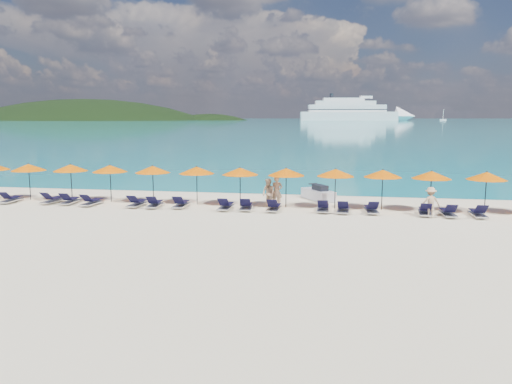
# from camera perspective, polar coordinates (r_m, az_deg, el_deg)

# --- Properties ---
(ground) EXTENTS (1400.00, 1400.00, 0.00)m
(ground) POSITION_cam_1_polar(r_m,az_deg,el_deg) (23.33, -1.22, -4.01)
(ground) COLOR beige
(sea) EXTENTS (1600.00, 1300.00, 0.01)m
(sea) POSITION_cam_1_polar(r_m,az_deg,el_deg) (682.39, 9.26, 8.14)
(sea) COLOR #1FA9B2
(sea) RESTS_ON ground
(headland_main) EXTENTS (374.00, 242.00, 126.50)m
(headland_main) POSITION_cam_1_polar(r_m,az_deg,el_deg) (640.84, -18.90, 4.36)
(headland_main) COLOR black
(headland_main) RESTS_ON ground
(headland_small) EXTENTS (162.00, 126.00, 85.50)m
(headland_small) POSITION_cam_1_polar(r_m,az_deg,el_deg) (603.78, -5.32, 4.84)
(headland_small) COLOR black
(headland_small) RESTS_ON ground
(cruise_ship) EXTENTS (130.51, 39.20, 35.89)m
(cruise_ship) POSITION_cam_1_polar(r_m,az_deg,el_deg) (580.02, 11.64, 8.93)
(cruise_ship) COLOR white
(cruise_ship) RESTS_ON ground
(sailboat_near) EXTENTS (6.78, 2.26, 12.43)m
(sailboat_near) POSITION_cam_1_polar(r_m,az_deg,el_deg) (588.34, 20.59, 7.76)
(sailboat_near) COLOR white
(sailboat_near) RESTS_ON ground
(jetski) EXTENTS (2.25, 2.75, 0.94)m
(jetski) POSITION_cam_1_polar(r_m,az_deg,el_deg) (30.91, 7.14, -0.21)
(jetski) COLOR silver
(jetski) RESTS_ON ground
(beachgoer_a) EXTENTS (0.65, 0.43, 1.78)m
(beachgoer_a) POSITION_cam_1_polar(r_m,az_deg,el_deg) (28.18, 2.38, 0.03)
(beachgoer_a) COLOR tan
(beachgoer_a) RESTS_ON ground
(beachgoer_b) EXTENTS (0.93, 0.88, 1.67)m
(beachgoer_b) POSITION_cam_1_polar(r_m,az_deg,el_deg) (27.89, 1.43, -0.17)
(beachgoer_b) COLOR tan
(beachgoer_b) RESTS_ON ground
(beachgoer_c) EXTENTS (1.05, 0.59, 1.54)m
(beachgoer_c) POSITION_cam_1_polar(r_m,az_deg,el_deg) (27.04, 19.31, -1.08)
(beachgoer_c) COLOR tan
(beachgoer_c) RESTS_ON ground
(umbrella_1) EXTENTS (2.10, 2.10, 2.28)m
(umbrella_1) POSITION_cam_1_polar(r_m,az_deg,el_deg) (33.55, -24.56, 2.58)
(umbrella_1) COLOR black
(umbrella_1) RESTS_ON ground
(umbrella_2) EXTENTS (2.10, 2.10, 2.28)m
(umbrella_2) POSITION_cam_1_polar(r_m,az_deg,el_deg) (32.31, -20.44, 2.61)
(umbrella_2) COLOR black
(umbrella_2) RESTS_ON ground
(umbrella_3) EXTENTS (2.10, 2.10, 2.28)m
(umbrella_3) POSITION_cam_1_polar(r_m,az_deg,el_deg) (31.07, -16.35, 2.59)
(umbrella_3) COLOR black
(umbrella_3) RESTS_ON ground
(umbrella_4) EXTENTS (2.10, 2.10, 2.28)m
(umbrella_4) POSITION_cam_1_polar(r_m,az_deg,el_deg) (30.00, -11.73, 2.55)
(umbrella_4) COLOR black
(umbrella_4) RESTS_ON ground
(umbrella_5) EXTENTS (2.10, 2.10, 2.28)m
(umbrella_5) POSITION_cam_1_polar(r_m,az_deg,el_deg) (29.13, -6.80, 2.49)
(umbrella_5) COLOR black
(umbrella_5) RESTS_ON ground
(umbrella_6) EXTENTS (2.10, 2.10, 2.28)m
(umbrella_6) POSITION_cam_1_polar(r_m,az_deg,el_deg) (28.36, -1.83, 2.38)
(umbrella_6) COLOR black
(umbrella_6) RESTS_ON ground
(umbrella_7) EXTENTS (2.10, 2.10, 2.28)m
(umbrella_7) POSITION_cam_1_polar(r_m,az_deg,el_deg) (28.06, 3.47, 2.30)
(umbrella_7) COLOR black
(umbrella_7) RESTS_ON ground
(umbrella_8) EXTENTS (2.10, 2.10, 2.28)m
(umbrella_8) POSITION_cam_1_polar(r_m,az_deg,el_deg) (27.98, 9.08, 2.19)
(umbrella_8) COLOR black
(umbrella_8) RESTS_ON ground
(umbrella_9) EXTENTS (2.10, 2.10, 2.28)m
(umbrella_9) POSITION_cam_1_polar(r_m,az_deg,el_deg) (28.08, 14.29, 2.06)
(umbrella_9) COLOR black
(umbrella_9) RESTS_ON ground
(umbrella_10) EXTENTS (2.10, 2.10, 2.28)m
(umbrella_10) POSITION_cam_1_polar(r_m,az_deg,el_deg) (28.21, 19.42, 1.86)
(umbrella_10) COLOR black
(umbrella_10) RESTS_ON ground
(umbrella_11) EXTENTS (2.10, 2.10, 2.28)m
(umbrella_11) POSITION_cam_1_polar(r_m,az_deg,el_deg) (28.81, 24.87, 1.68)
(umbrella_11) COLOR black
(umbrella_11) RESTS_ON ground
(lounger_2) EXTENTS (0.67, 1.72, 0.66)m
(lounger_2) POSITION_cam_1_polar(r_m,az_deg,el_deg) (33.13, -26.23, -0.71)
(lounger_2) COLOR silver
(lounger_2) RESTS_ON ground
(lounger_3) EXTENTS (0.78, 1.75, 0.66)m
(lounger_3) POSITION_cam_1_polar(r_m,az_deg,el_deg) (31.87, -22.22, -0.80)
(lounger_3) COLOR silver
(lounger_3) RESTS_ON ground
(lounger_4) EXTENTS (0.70, 1.73, 0.66)m
(lounger_4) POSITION_cam_1_polar(r_m,az_deg,el_deg) (31.23, -20.50, -0.88)
(lounger_4) COLOR silver
(lounger_4) RESTS_ON ground
(lounger_5) EXTENTS (0.75, 1.74, 0.66)m
(lounger_5) POSITION_cam_1_polar(r_m,az_deg,el_deg) (30.31, -18.30, -1.05)
(lounger_5) COLOR silver
(lounger_5) RESTS_ON ground
(lounger_6) EXTENTS (0.70, 1.73, 0.66)m
(lounger_6) POSITION_cam_1_polar(r_m,az_deg,el_deg) (29.20, -13.43, -1.20)
(lounger_6) COLOR silver
(lounger_6) RESTS_ON ground
(lounger_7) EXTENTS (0.79, 1.75, 0.66)m
(lounger_7) POSITION_cam_1_polar(r_m,az_deg,el_deg) (28.72, -11.51, -1.30)
(lounger_7) COLOR silver
(lounger_7) RESTS_ON ground
(lounger_8) EXTENTS (0.67, 1.72, 0.66)m
(lounger_8) POSITION_cam_1_polar(r_m,az_deg,el_deg) (28.42, -8.58, -1.33)
(lounger_8) COLOR silver
(lounger_8) RESTS_ON ground
(lounger_9) EXTENTS (0.65, 1.71, 0.66)m
(lounger_9) POSITION_cam_1_polar(r_m,az_deg,el_deg) (27.52, -3.49, -1.57)
(lounger_9) COLOR silver
(lounger_9) RESTS_ON ground
(lounger_10) EXTENTS (0.78, 1.75, 0.66)m
(lounger_10) POSITION_cam_1_polar(r_m,az_deg,el_deg) (27.39, -1.13, -1.61)
(lounger_10) COLOR silver
(lounger_10) RESTS_ON ground
(lounger_11) EXTENTS (0.67, 1.72, 0.66)m
(lounger_11) POSITION_cam_1_polar(r_m,az_deg,el_deg) (27.10, 2.06, -1.72)
(lounger_11) COLOR silver
(lounger_11) RESTS_ON ground
(lounger_12) EXTENTS (0.64, 1.71, 0.66)m
(lounger_12) POSITION_cam_1_polar(r_m,az_deg,el_deg) (27.15, 7.69, -1.78)
(lounger_12) COLOR silver
(lounger_12) RESTS_ON ground
(lounger_13) EXTENTS (0.71, 1.73, 0.66)m
(lounger_13) POSITION_cam_1_polar(r_m,az_deg,el_deg) (27.02, 9.94, -1.88)
(lounger_13) COLOR silver
(lounger_13) RESTS_ON ground
(lounger_14) EXTENTS (0.76, 1.75, 0.66)m
(lounger_14) POSITION_cam_1_polar(r_m,az_deg,el_deg) (27.21, 13.06, -1.90)
(lounger_14) COLOR silver
(lounger_14) RESTS_ON ground
(lounger_15) EXTENTS (0.77, 1.75, 0.66)m
(lounger_15) POSITION_cam_1_polar(r_m,az_deg,el_deg) (27.40, 18.75, -2.07)
(lounger_15) COLOR silver
(lounger_15) RESTS_ON ground
(lounger_16) EXTENTS (0.68, 1.72, 0.66)m
(lounger_16) POSITION_cam_1_polar(r_m,az_deg,el_deg) (27.47, 21.10, -2.16)
(lounger_16) COLOR silver
(lounger_16) RESTS_ON ground
(lounger_17) EXTENTS (0.65, 1.71, 0.66)m
(lounger_17) POSITION_cam_1_polar(r_m,az_deg,el_deg) (27.92, 24.04, -2.17)
(lounger_17) COLOR silver
(lounger_17) RESTS_ON ground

